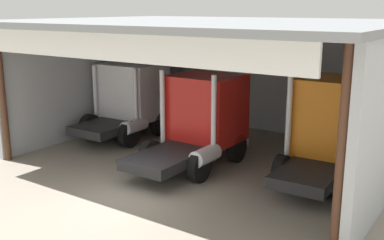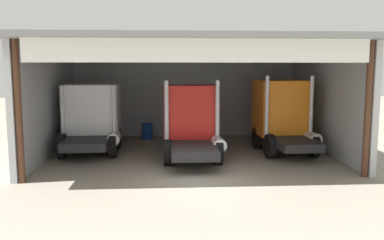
% 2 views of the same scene
% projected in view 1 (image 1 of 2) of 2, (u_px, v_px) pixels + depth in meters
% --- Properties ---
extents(ground_plane, '(80.00, 80.00, 0.00)m').
position_uv_depth(ground_plane, '(129.00, 198.00, 14.16)').
color(ground_plane, gray).
rests_on(ground_plane, ground).
extents(workshop_shed, '(13.62, 11.12, 5.23)m').
position_uv_depth(workshop_shed, '(224.00, 61.00, 17.80)').
color(workshop_shed, '#ADB2B7').
rests_on(workshop_shed, ground).
extents(truck_white_yard_outside, '(2.80, 4.49, 3.25)m').
position_uv_depth(truck_white_yard_outside, '(130.00, 99.00, 20.61)').
color(truck_white_yard_outside, white).
rests_on(truck_white_yard_outside, ground).
extents(truck_red_center_bay, '(2.61, 5.16, 3.50)m').
position_uv_depth(truck_red_center_bay, '(201.00, 119.00, 16.99)').
color(truck_red_center_bay, red).
rests_on(truck_red_center_bay, ground).
extents(truck_orange_right_bay, '(2.58, 4.78, 3.67)m').
position_uv_depth(truck_orange_right_bay, '(330.00, 128.00, 15.27)').
color(truck_orange_right_bay, orange).
rests_on(truck_orange_right_bay, ground).
extents(oil_drum, '(0.58, 0.58, 0.91)m').
position_uv_depth(oil_drum, '(216.00, 119.00, 22.25)').
color(oil_drum, '#194CB2').
rests_on(oil_drum, ground).
extents(tool_cart, '(0.90, 0.60, 1.00)m').
position_uv_depth(tool_cart, '(351.00, 145.00, 17.87)').
color(tool_cart, black).
rests_on(tool_cart, ground).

